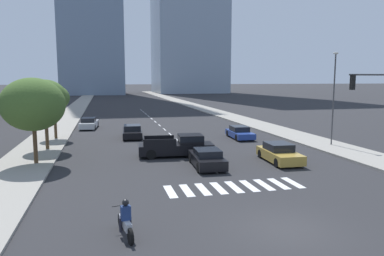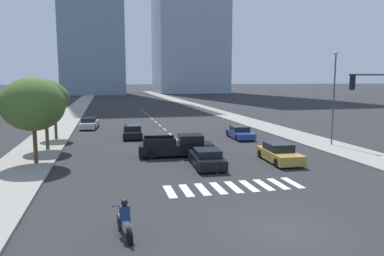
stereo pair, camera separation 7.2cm
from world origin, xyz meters
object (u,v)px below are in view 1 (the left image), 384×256
object	(u,v)px
sedan_silver_1	(89,123)
street_tree_nearest	(33,105)
sedan_blue_4	(240,133)
sedan_black_3	(132,132)
motorcycle_lead	(125,222)
sedan_black_2	(207,158)
street_lamp_east	(334,92)
sedan_gold_0	(279,153)
pickup_truck	(180,146)
street_tree_second	(45,98)
street_tree_third	(54,98)

from	to	relation	value
sedan_silver_1	street_tree_nearest	size ratio (longest dim) A/B	0.83
sedan_silver_1	sedan_blue_4	world-z (taller)	sedan_silver_1
sedan_black_3	street_tree_nearest	bearing A→B (deg)	148.15
motorcycle_lead	sedan_silver_1	world-z (taller)	motorcycle_lead
sedan_black_2	street_lamp_east	distance (m)	14.44
street_lamp_east	street_tree_nearest	bearing A→B (deg)	-176.46
sedan_gold_0	sedan_black_3	xyz separation A→B (m)	(-9.50, 13.60, -0.01)
sedan_black_2	sedan_silver_1	bearing A→B (deg)	24.55
motorcycle_lead	sedan_black_3	distance (m)	23.85
motorcycle_lead	sedan_black_2	bearing A→B (deg)	-41.35
street_tree_nearest	sedan_black_2	bearing A→B (deg)	-16.30
pickup_truck	sedan_blue_4	size ratio (longest dim) A/B	1.33
motorcycle_lead	street_lamp_east	size ratio (longest dim) A/B	0.27
pickup_truck	street_tree_second	bearing A→B (deg)	160.08
sedan_black_3	sedan_blue_4	size ratio (longest dim) A/B	1.11
street_tree_third	sedan_black_2	bearing A→B (deg)	-51.38
pickup_truck	street_lamp_east	bearing A→B (deg)	8.93
pickup_truck	sedan_gold_0	xyz separation A→B (m)	(6.61, -3.65, -0.19)
sedan_gold_0	street_tree_nearest	world-z (taller)	street_tree_nearest
sedan_gold_0	sedan_silver_1	distance (m)	25.98
sedan_black_2	sedan_blue_4	xyz separation A→B (m)	(6.54, 10.86, -0.02)
sedan_silver_1	sedan_black_3	xyz separation A→B (m)	(4.57, -8.24, -0.01)
sedan_blue_4	street_tree_third	distance (m)	18.66
street_lamp_east	street_tree_third	world-z (taller)	street_lamp_east
street_tree_nearest	street_tree_second	size ratio (longest dim) A/B	1.02
sedan_black_3	pickup_truck	bearing A→B (deg)	-160.32
street_lamp_east	street_tree_third	size ratio (longest dim) A/B	1.55
sedan_black_2	street_tree_nearest	bearing A→B (deg)	77.05
pickup_truck	sedan_black_3	world-z (taller)	pickup_truck
street_lamp_east	street_tree_second	xyz separation A→B (m)	(-24.37, 3.84, -0.42)
street_lamp_east	sedan_silver_1	bearing A→B (deg)	141.28
pickup_truck	sedan_silver_1	world-z (taller)	pickup_truck
sedan_black_3	street_lamp_east	xyz separation A→B (m)	(16.92, -8.99, 4.21)
motorcycle_lead	street_lamp_east	distance (m)	24.42
street_tree_third	motorcycle_lead	bearing A→B (deg)	-77.46
sedan_black_2	street_tree_second	size ratio (longest dim) A/B	0.76
street_tree_nearest	motorcycle_lead	bearing A→B (deg)	-67.88
street_lamp_east	sedan_blue_4	bearing A→B (deg)	136.75
sedan_blue_4	street_tree_third	xyz separation A→B (m)	(-17.98, 3.46, 3.56)
sedan_black_2	street_tree_third	distance (m)	18.67
sedan_gold_0	street_lamp_east	distance (m)	9.69
pickup_truck	sedan_blue_4	bearing A→B (deg)	47.34
sedan_silver_1	sedan_black_2	size ratio (longest dim) A/B	1.11
sedan_black_2	street_lamp_east	xyz separation A→B (m)	(12.93, 4.85, 4.23)
sedan_black_2	street_tree_nearest	world-z (taller)	street_tree_nearest
sedan_black_3	street_tree_nearest	xyz separation A→B (m)	(-7.45, -10.50, 3.62)
sedan_black_3	street_tree_second	xyz separation A→B (m)	(-7.45, -5.15, 3.79)
motorcycle_lead	sedan_black_2	distance (m)	11.62
pickup_truck	sedan_silver_1	xyz separation A→B (m)	(-7.46, 18.20, -0.20)
street_tree_third	sedan_black_3	bearing A→B (deg)	-3.69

